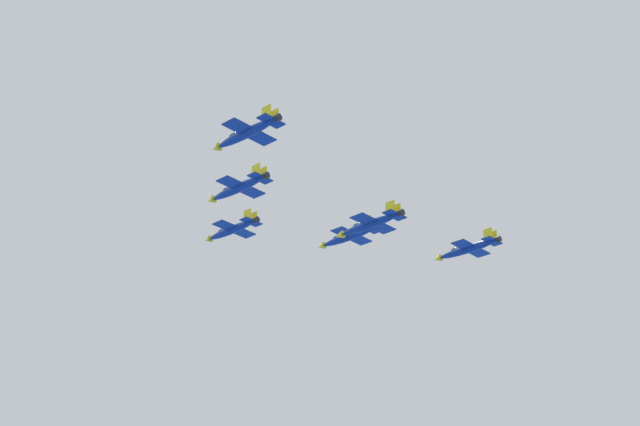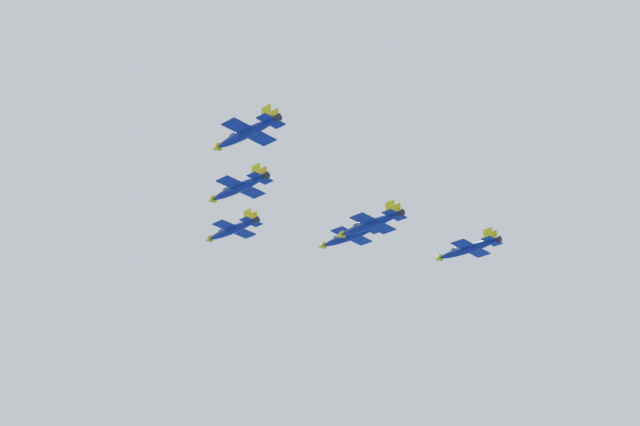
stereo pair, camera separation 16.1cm
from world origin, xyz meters
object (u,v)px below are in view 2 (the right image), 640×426
at_px(jet_left_wingman, 238,188).
at_px(jet_left_outer, 246,133).
at_px(jet_right_outer, 468,249).
at_px(jet_slot_rear, 370,224).
at_px(jet_lead, 232,229).
at_px(jet_right_wingman, 349,236).

bearing_deg(jet_left_wingman, jet_left_outer, 140.17).
relative_size(jet_right_outer, jet_slot_rear, 1.02).
relative_size(jet_lead, jet_right_outer, 0.99).
height_order(jet_left_wingman, jet_right_wingman, jet_right_wingman).
xyz_separation_m(jet_right_wingman, jet_right_outer, (20.15, -8.38, -2.81)).
distance_m(jet_right_outer, jet_slot_rear, 28.66).
relative_size(jet_right_wingman, jet_left_outer, 1.01).
distance_m(jet_left_outer, jet_slot_rear, 28.70).
xyz_separation_m(jet_lead, jet_slot_rear, (15.13, -29.62, -9.26)).
height_order(jet_right_wingman, jet_left_outer, jet_right_wingman).
relative_size(jet_left_outer, jet_slot_rear, 1.01).
xyz_separation_m(jet_left_wingman, jet_slot_rear, (20.15, -8.38, -6.99)).
bearing_deg(jet_lead, jet_slot_rear, -179.64).
distance_m(jet_lead, jet_left_outer, 43.86).
distance_m(jet_lead, jet_slot_rear, 34.52).
xyz_separation_m(jet_left_wingman, jet_right_outer, (45.33, 4.48, -2.24)).
distance_m(jet_left_wingman, jet_right_outer, 45.60).
bearing_deg(jet_lead, jet_right_outer, -139.27).
bearing_deg(jet_left_outer, jet_left_wingman, -39.82).
distance_m(jet_left_wingman, jet_slot_rear, 22.92).
bearing_deg(jet_right_wingman, jet_left_wingman, 89.18).
bearing_deg(jet_slot_rear, jet_right_wingman, -40.04).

